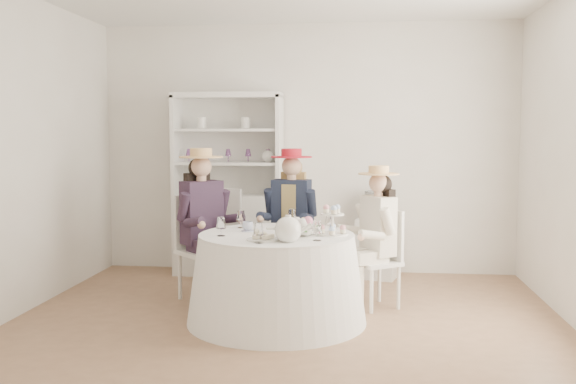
# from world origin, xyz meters

# --- Properties ---
(ground) EXTENTS (4.50, 4.50, 0.00)m
(ground) POSITION_xyz_m (0.00, 0.00, 0.00)
(ground) COLOR brown
(ground) RESTS_ON ground
(wall_back) EXTENTS (4.50, 0.00, 4.50)m
(wall_back) POSITION_xyz_m (0.00, 2.00, 1.35)
(wall_back) COLOR silver
(wall_back) RESTS_ON ground
(wall_front) EXTENTS (4.50, 0.00, 4.50)m
(wall_front) POSITION_xyz_m (0.00, -2.00, 1.35)
(wall_front) COLOR silver
(wall_front) RESTS_ON ground
(wall_left) EXTENTS (0.00, 4.50, 4.50)m
(wall_left) POSITION_xyz_m (-2.25, 0.00, 1.35)
(wall_left) COLOR silver
(wall_left) RESTS_ON ground
(tea_table) EXTENTS (1.45, 1.45, 0.72)m
(tea_table) POSITION_xyz_m (-0.09, 0.04, 0.36)
(tea_table) COLOR white
(tea_table) RESTS_ON ground
(hutch) EXTENTS (1.33, 0.89, 1.95)m
(hutch) POSITION_xyz_m (-0.83, 1.77, 0.69)
(hutch) COLOR silver
(hutch) RESTS_ON ground
(side_table) EXTENTS (0.49, 0.49, 0.62)m
(side_table) POSITION_xyz_m (0.77, 1.75, 0.31)
(side_table) COLOR silver
(side_table) RESTS_ON ground
(hatbox) EXTENTS (0.31, 0.31, 0.29)m
(hatbox) POSITION_xyz_m (0.77, 1.75, 0.77)
(hatbox) COLOR black
(hatbox) RESTS_ON side_table
(guest_left) EXTENTS (0.59, 0.59, 1.39)m
(guest_left) POSITION_xyz_m (-0.83, 0.63, 0.78)
(guest_left) COLOR silver
(guest_left) RESTS_ON ground
(guest_mid) EXTENTS (0.51, 0.54, 1.38)m
(guest_mid) POSITION_xyz_m (-0.07, 0.99, 0.78)
(guest_mid) COLOR silver
(guest_mid) RESTS_ON ground
(guest_right) EXTENTS (0.53, 0.50, 1.24)m
(guest_right) POSITION_xyz_m (0.72, 0.55, 0.70)
(guest_right) COLOR silver
(guest_right) RESTS_ON ground
(spare_chair) EXTENTS (0.53, 0.53, 0.98)m
(spare_chair) POSITION_xyz_m (-0.70, 1.23, 0.53)
(spare_chair) COLOR silver
(spare_chair) RESTS_ON ground
(teacup_a) EXTENTS (0.10, 0.10, 0.07)m
(teacup_a) POSITION_xyz_m (-0.34, 0.14, 0.75)
(teacup_a) COLOR white
(teacup_a) RESTS_ON tea_table
(teacup_b) EXTENTS (0.07, 0.07, 0.06)m
(teacup_b) POSITION_xyz_m (0.00, 0.33, 0.75)
(teacup_b) COLOR white
(teacup_b) RESTS_ON tea_table
(teacup_c) EXTENTS (0.10, 0.10, 0.07)m
(teacup_c) POSITION_xyz_m (0.19, 0.18, 0.75)
(teacup_c) COLOR white
(teacup_c) RESTS_ON tea_table
(flower_bowl) EXTENTS (0.27, 0.27, 0.06)m
(flower_bowl) POSITION_xyz_m (0.13, -0.02, 0.75)
(flower_bowl) COLOR white
(flower_bowl) RESTS_ON tea_table
(flower_arrangement) EXTENTS (0.20, 0.20, 0.08)m
(flower_arrangement) POSITION_xyz_m (0.12, -0.03, 0.81)
(flower_arrangement) COLOR pink
(flower_arrangement) RESTS_ON tea_table
(table_teapot) EXTENTS (0.28, 0.20, 0.21)m
(table_teapot) POSITION_xyz_m (0.05, -0.32, 0.81)
(table_teapot) COLOR white
(table_teapot) RESTS_ON tea_table
(sandwich_plate) EXTENTS (0.25, 0.25, 0.06)m
(sandwich_plate) POSITION_xyz_m (-0.15, -0.27, 0.73)
(sandwich_plate) COLOR white
(sandwich_plate) RESTS_ON tea_table
(cupcake_stand) EXTENTS (0.25, 0.25, 0.23)m
(cupcake_stand) POSITION_xyz_m (0.36, 0.04, 0.80)
(cupcake_stand) COLOR white
(cupcake_stand) RESTS_ON tea_table
(stemware_set) EXTENTS (0.92, 0.96, 0.15)m
(stemware_set) POSITION_xyz_m (-0.09, 0.04, 0.79)
(stemware_set) COLOR white
(stemware_set) RESTS_ON tea_table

